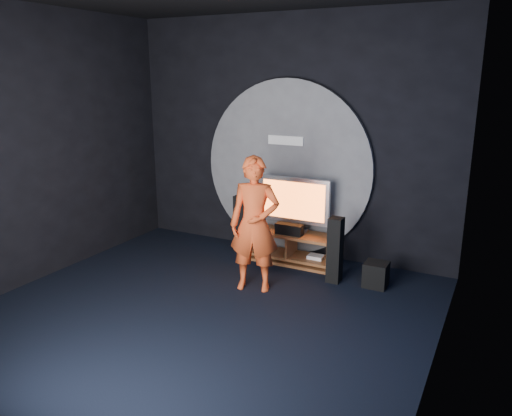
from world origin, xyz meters
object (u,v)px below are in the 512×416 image
at_px(media_console, 292,249).
at_px(player, 255,224).
at_px(subwoofer, 376,274).
at_px(tv, 294,202).
at_px(tower_speaker_left, 241,223).
at_px(tower_speaker_right, 335,250).

relative_size(media_console, player, 0.76).
distance_m(subwoofer, player, 1.71).
relative_size(media_console, subwoofer, 4.01).
distance_m(tv, player, 1.12).
height_order(media_console, player, player).
xyz_separation_m(media_console, subwoofer, (1.30, -0.28, -0.03)).
distance_m(tower_speaker_left, subwoofer, 2.25).
bearing_deg(tower_speaker_left, player, -54.39).
height_order(media_console, subwoofer, media_console).
bearing_deg(player, tower_speaker_left, 108.95).
bearing_deg(media_console, tower_speaker_right, -26.15).
bearing_deg(tower_speaker_left, subwoofer, -10.35).
relative_size(media_console, tower_speaker_left, 1.48).
xyz_separation_m(tv, player, (-0.05, -1.12, -0.03)).
bearing_deg(tower_speaker_right, tv, 150.22).
xyz_separation_m(media_console, tv, (-0.01, 0.07, 0.69)).
bearing_deg(tower_speaker_left, tower_speaker_right, -16.60).
relative_size(subwoofer, player, 0.19).
relative_size(tower_speaker_right, player, 0.51).
distance_m(media_console, tv, 0.69).
bearing_deg(media_console, subwoofer, -12.26).
relative_size(media_console, tower_speaker_right, 1.48).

